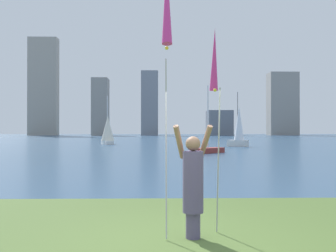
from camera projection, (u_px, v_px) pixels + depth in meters
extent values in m
cube|color=#2D4C6B|center=(162.00, 139.00, 68.12)|extent=(120.00, 116.10, 0.12)
cube|color=#263316|center=(175.00, 199.00, 10.08)|extent=(120.00, 0.70, 0.02)
cylinder|color=#594C72|center=(193.00, 225.00, 6.42)|extent=(0.25, 0.25, 0.43)
cylinder|color=#594C72|center=(193.00, 182.00, 6.42)|extent=(0.35, 0.35, 1.03)
sphere|color=#936B51|center=(193.00, 144.00, 6.43)|extent=(0.25, 0.25, 0.25)
cylinder|color=#936B51|center=(179.00, 142.00, 6.56)|extent=(0.25, 0.40, 0.60)
cylinder|color=#936B51|center=(205.00, 142.00, 6.57)|extent=(0.25, 0.40, 0.60)
cylinder|color=#B2B2B7|center=(166.00, 145.00, 6.57)|extent=(0.02, 0.57, 3.08)
cone|color=#D83399|center=(167.00, 0.00, 5.92)|extent=(0.16, 0.41, 1.44)
sphere|color=yellow|center=(167.00, 48.00, 6.04)|extent=(0.06, 0.06, 0.06)
cylinder|color=#B2B2B7|center=(218.00, 162.00, 6.59)|extent=(0.02, 0.41, 2.53)
cone|color=#D83399|center=(214.00, 60.00, 7.07)|extent=(0.16, 0.33, 1.16)
sphere|color=yellow|center=(215.00, 90.00, 6.98)|extent=(0.06, 0.06, 0.06)
cube|color=white|center=(107.00, 142.00, 44.68)|extent=(1.87, 3.15, 0.44)
cylinder|color=silver|center=(107.00, 118.00, 44.70)|extent=(0.09, 0.09, 5.22)
cone|color=silver|center=(108.00, 128.00, 44.48)|extent=(1.93, 1.93, 2.89)
cube|color=silver|center=(238.00, 143.00, 39.04)|extent=(2.19, 1.98, 0.67)
cylinder|color=#47474C|center=(238.00, 116.00, 39.06)|extent=(0.06, 0.06, 4.93)
cone|color=white|center=(239.00, 123.00, 38.96)|extent=(1.42, 1.42, 3.43)
cube|color=maroon|center=(208.00, 150.00, 28.84)|extent=(2.74, 2.56, 0.39)
cylinder|color=silver|center=(208.00, 117.00, 28.86)|extent=(0.08, 0.08, 4.74)
cube|color=gray|center=(43.00, 87.00, 103.94)|extent=(7.75, 3.22, 26.62)
cube|color=gray|center=(100.00, 107.00, 102.30)|extent=(4.19, 5.21, 15.32)
cube|color=gray|center=(150.00, 103.00, 104.50)|extent=(4.61, 3.05, 17.64)
cube|color=slate|center=(219.00, 123.00, 103.95)|extent=(6.56, 7.33, 6.74)
cube|color=gray|center=(283.00, 104.00, 105.95)|extent=(7.88, 4.78, 17.39)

